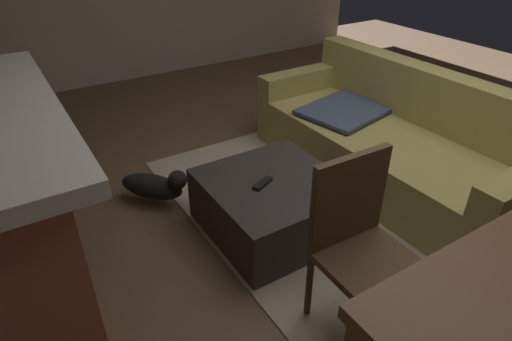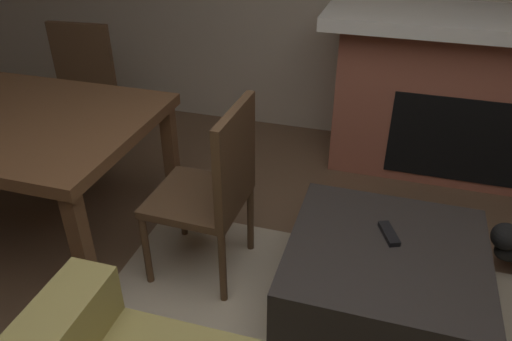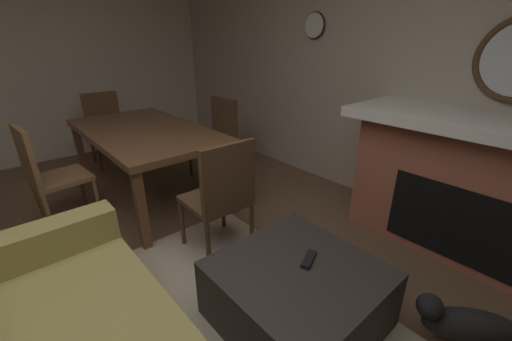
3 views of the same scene
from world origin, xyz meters
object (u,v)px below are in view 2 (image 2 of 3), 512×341
ottoman_coffee_table (382,281)px  dining_chair_south (79,86)px  fireplace (468,96)px  tv_remote (389,234)px  dining_chair_west (215,185)px

ottoman_coffee_table → dining_chair_south: (2.17, -0.96, 0.33)m
fireplace → dining_chair_south: 2.61m
ottoman_coffee_table → tv_remote: tv_remote is taller
ottoman_coffee_table → dining_chair_south: dining_chair_south is taller
dining_chair_south → dining_chair_west: 1.62m
tv_remote → dining_chair_south: size_ratio=0.17×
ottoman_coffee_table → dining_chair_south: bearing=-23.9°
fireplace → tv_remote: 1.48m
dining_chair_south → tv_remote: bearing=158.1°
dining_chair_south → ottoman_coffee_table: bearing=156.1°
fireplace → ottoman_coffee_table: bearing=75.6°
ottoman_coffee_table → dining_chair_west: (0.82, -0.06, 0.33)m
tv_remote → dining_chair_west: size_ratio=0.17×
ottoman_coffee_table → dining_chair_south: size_ratio=0.92×
dining_chair_south → dining_chair_west: bearing=146.2°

